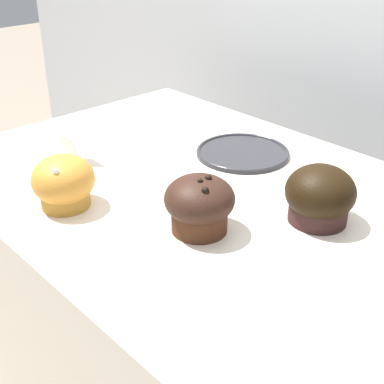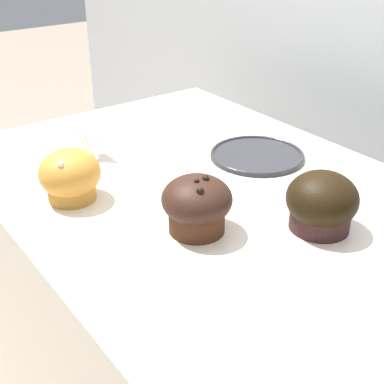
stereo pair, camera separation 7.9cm
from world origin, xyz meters
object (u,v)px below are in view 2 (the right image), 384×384
muffin_back_right (197,204)px  serving_plate (257,155)px  muffin_back_left (322,203)px  muffin_front_center (70,177)px

muffin_back_right → serving_plate: 0.29m
serving_plate → muffin_back_left: bearing=-22.1°
muffin_back_left → serving_plate: muffin_back_left is taller
muffin_front_center → serving_plate: size_ratio=0.55×
muffin_back_left → muffin_back_right: (-0.10, -0.15, 0.00)m
muffin_front_center → muffin_back_right: muffin_back_right is taller
muffin_back_left → serving_plate: bearing=157.9°
muffin_back_right → muffin_front_center: bearing=-151.9°
muffin_back_right → muffin_back_left: bearing=55.8°
muffin_front_center → muffin_back_left: 0.39m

